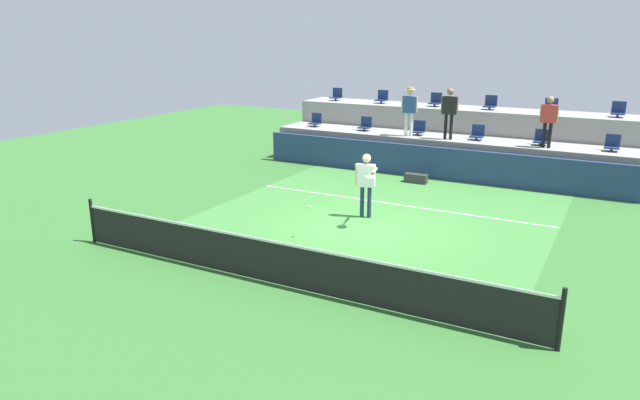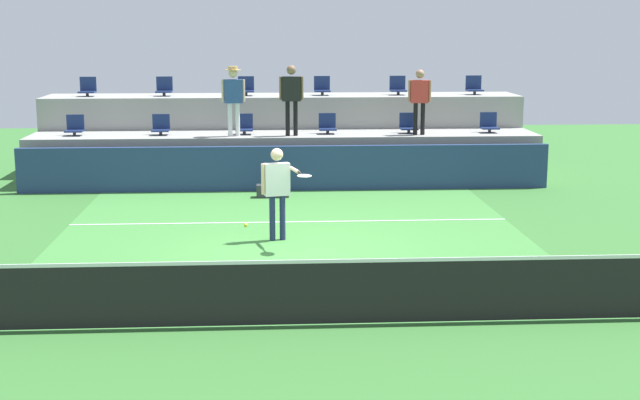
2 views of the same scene
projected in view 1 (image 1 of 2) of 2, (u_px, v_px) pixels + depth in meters
ground_plane at (362, 228)px, 14.87m from camera, size 40.00×40.00×0.00m
court_inner_paint at (377, 217)px, 15.71m from camera, size 9.00×10.00×0.01m
court_service_line at (396, 204)px, 16.89m from camera, size 9.00×0.06×0.00m
tennis_net at (278, 262)px, 11.35m from camera, size 10.48×0.08×1.07m
sponsor_backboard at (434, 163)px, 19.79m from camera, size 13.00×0.16×1.10m
seating_tier_lower at (446, 154)px, 20.87m from camera, size 13.00×1.80×1.25m
seating_tier_upper at (460, 135)px, 22.27m from camera, size 13.00×1.80×2.10m
stadium_chair_lower_far_left at (316, 121)px, 23.01m from camera, size 0.44×0.40×0.52m
stadium_chair_lower_left at (365, 125)px, 22.02m from camera, size 0.44×0.40×0.52m
stadium_chair_lower_mid_left at (419, 129)px, 21.05m from camera, size 0.44×0.40×0.52m
stadium_chair_lower_mid_right at (477, 134)px, 20.08m from camera, size 0.44×0.40×0.52m
stadium_chair_lower_right at (541, 139)px, 19.12m from camera, size 0.44×0.40×0.52m
stadium_chair_lower_far_right at (612, 144)px, 18.15m from camera, size 0.44×0.40×0.52m
stadium_chair_upper_far_left at (336, 95)px, 24.29m from camera, size 0.44×0.40×0.52m
stadium_chair_upper_left at (382, 98)px, 23.35m from camera, size 0.44×0.40×0.52m
stadium_chair_upper_mid_left at (435, 101)px, 22.33m from camera, size 0.44×0.40×0.52m
stadium_chair_upper_mid_right at (490, 104)px, 21.37m from camera, size 0.44×0.40×0.52m
stadium_chair_upper_right at (551, 107)px, 20.41m from camera, size 0.44×0.40×0.52m
stadium_chair_upper_far_right at (618, 111)px, 19.44m from camera, size 0.44×0.40×0.52m
tennis_player at (366, 179)px, 15.40m from camera, size 0.94×1.17×1.75m
spectator_with_hat at (409, 106)px, 20.61m from camera, size 0.59×0.44×1.74m
spectator_in_white at (449, 108)px, 19.94m from camera, size 0.61×0.24×1.77m
spectator_in_grey at (549, 117)px, 18.48m from camera, size 0.58×0.25×1.65m
tennis_ball at (308, 207)px, 13.91m from camera, size 0.07×0.07×0.07m
equipment_bag at (416, 178)px, 19.33m from camera, size 0.76×0.28×0.30m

